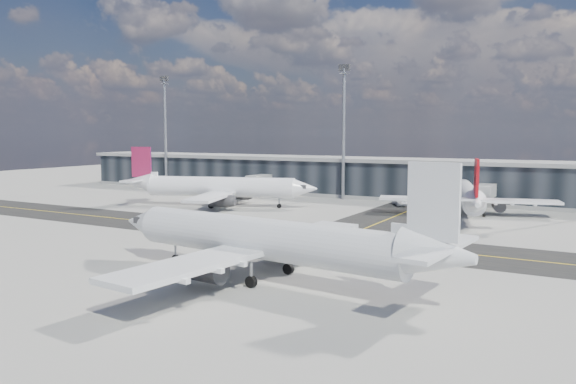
# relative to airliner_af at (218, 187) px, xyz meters

# --- Properties ---
(ground) EXTENTS (300.00, 300.00, 0.00)m
(ground) POSITION_rel_airliner_af_xyz_m (16.54, -24.87, -3.83)
(ground) COLOR gray
(ground) RESTS_ON ground
(taxiway_lanes) EXTENTS (180.00, 63.00, 0.03)m
(taxiway_lanes) POSITION_rel_airliner_af_xyz_m (20.45, -14.13, -3.82)
(taxiway_lanes) COLOR black
(taxiway_lanes) RESTS_ON ground
(terminal_concourse) EXTENTS (152.00, 19.80, 8.80)m
(terminal_concourse) POSITION_rel_airliner_af_xyz_m (16.58, 30.07, 0.26)
(terminal_concourse) COLOR black
(terminal_concourse) RESTS_ON ground
(floodlight_masts) EXTENTS (102.50, 0.70, 28.90)m
(floodlight_masts) POSITION_rel_airliner_af_xyz_m (16.54, 23.13, 11.77)
(floodlight_masts) COLOR gray
(floodlight_masts) RESTS_ON ground
(airliner_af) EXTENTS (38.40, 33.10, 11.61)m
(airliner_af) POSITION_rel_airliner_af_xyz_m (0.00, 0.00, 0.00)
(airliner_af) COLOR white
(airliner_af) RESTS_ON ground
(airliner_redtail) EXTENTS (30.43, 35.35, 10.62)m
(airliner_redtail) POSITION_rel_airliner_af_xyz_m (45.45, 10.65, -0.33)
(airliner_redtail) COLOR white
(airliner_redtail) RESTS_ON ground
(airliner_near) EXTENTS (40.81, 34.85, 12.08)m
(airliner_near) POSITION_rel_airliner_af_xyz_m (37.08, -42.52, 0.16)
(airliner_near) COLOR silver
(airliner_near) RESTS_ON ground
(baggage_tug) EXTENTS (3.58, 2.26, 2.09)m
(baggage_tug) POSITION_rel_airliner_af_xyz_m (10.79, -27.07, -2.79)
(baggage_tug) COLOR yellow
(baggage_tug) RESTS_ON ground
(service_van) EXTENTS (5.59, 6.74, 1.71)m
(service_van) POSITION_rel_airliner_af_xyz_m (31.02, 19.13, -2.98)
(service_van) COLOR white
(service_van) RESTS_ON ground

